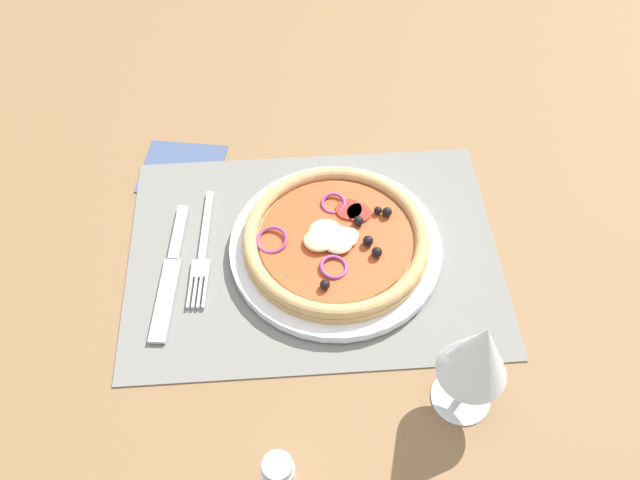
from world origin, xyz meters
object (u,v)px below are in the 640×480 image
Objects in this scene: knife at (171,272)px; pepper_shaker at (279,476)px; pizza at (336,239)px; plate at (336,247)px; fork at (202,253)px; napkin at (182,168)px; wine_glass at (478,354)px.

knife is 2.99× the size of pepper_shaker.
pizza reaches higher than knife.
fork is (16.63, -0.55, -0.42)cm from plate.
plate reaches higher than napkin.
wine_glass is 2.22× the size of pepper_shaker.
knife is at bearing -52.19° from fork.
plate is 1.15× the size of pizza.
knife is 38.31cm from wine_glass.
plate is 25.25cm from wine_glass.
wine_glass is at bearing 57.64° from fork.
wine_glass is (-28.50, 20.90, 9.49)cm from fork.
napkin is (31.93, -36.11, -9.93)cm from wine_glass.
napkin is 1.65× the size of pepper_shaker.
pizza is 2.09× the size of napkin.
plate is 1.75cm from pizza.
pizza is at bearing 92.03° from fork.
plate is 1.32× the size of knife.
pizza is at bearing 141.83° from napkin.
wine_glass reaches higher than fork.
plate is at bearing 170.05° from pizza.
pepper_shaker is at bearing 30.95° from knife.
fork is 0.90× the size of knife.
plate is 16.65cm from fork.
fork is 36.60cm from wine_glass.
napkin is (-0.32, -17.73, -0.47)cm from knife.
knife is 1.35× the size of wine_glass.
plate is at bearing 141.86° from napkin.
pepper_shaker is (7.86, 28.47, 2.21)cm from plate.
napkin is at bearing -38.14° from plate.
pizza is 3.44× the size of pepper_shaker.
pizza is 16.76cm from fork.
pizza is at bearing -59.71° from wine_glass.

